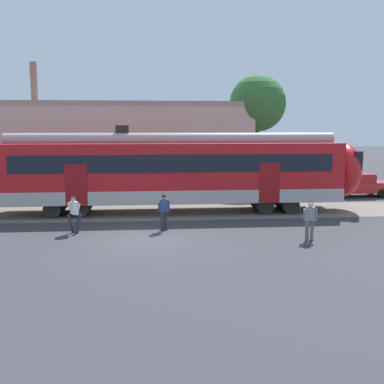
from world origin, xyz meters
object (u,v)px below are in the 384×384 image
at_px(pedestrian_navy, 164,210).
at_px(pedestrian_grey, 310,217).
at_px(pedestrian_white, 74,212).
at_px(parked_car_red, 359,185).

bearing_deg(pedestrian_navy, pedestrian_grey, -21.41).
xyz_separation_m(pedestrian_white, parked_car_red, (17.21, 8.91, -0.18)).
relative_size(pedestrian_navy, pedestrian_grey, 1.00).
height_order(pedestrian_navy, pedestrian_grey, same).
bearing_deg(pedestrian_grey, pedestrian_navy, 158.59).
distance_m(pedestrian_navy, pedestrian_grey, 6.40).
height_order(pedestrian_grey, parked_car_red, pedestrian_grey).
relative_size(pedestrian_white, pedestrian_navy, 1.00).
bearing_deg(parked_car_red, pedestrian_navy, -146.62).
distance_m(pedestrian_white, pedestrian_navy, 3.96).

